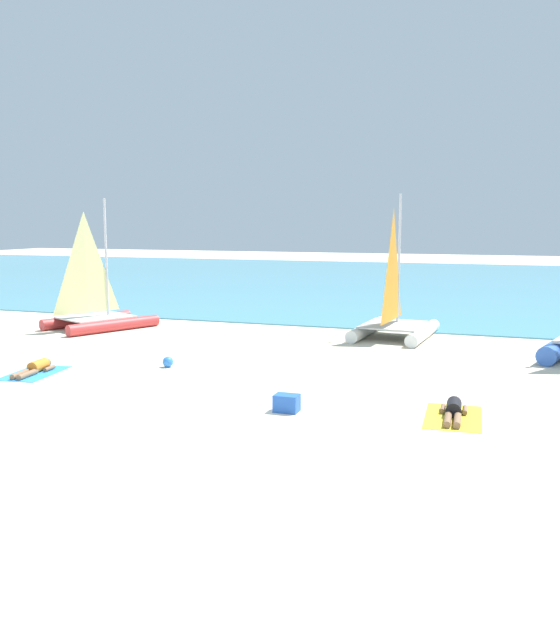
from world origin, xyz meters
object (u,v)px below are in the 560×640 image
Objects in this scene: sailboat_white at (394,317)px; sunbather_right at (454,410)px; towel_right at (453,417)px; towel_left at (34,373)px; sailboat_red at (97,310)px; cooler_box at (287,403)px; sunbather_left at (36,368)px; beach_ball at (168,362)px.

sailboat_white is 3.07× the size of sunbather_right.
sailboat_white is at bearing 107.12° from towel_right.
towel_left is 10.56m from towel_right.
cooler_box is at bearing -13.73° from sailboat_red.
cooler_box reaches higher than towel_left.
sunbather_right is (10.54, -0.41, 0.13)m from towel_left.
sailboat_red is at bearing 141.34° from cooler_box.
towel_right is at bearing -3.87° from sailboat_red.
sunbather_left is at bearing 170.23° from cooler_box.
sailboat_red is 12.85m from cooler_box.
towel_left is 1.21× the size of sunbather_right.
sunbather_right is 3.36m from cooler_box.
towel_left is at bearing 177.40° from towel_right.
sunbather_left is at bearing 97.39° from towel_left.
towel_left is at bearing -90.00° from sunbather_left.
sailboat_white is at bearing 86.99° from cooler_box.
sailboat_red is at bearing -166.96° from sailboat_white.
towel_left is 6.55× the size of beach_ball.
sailboat_red is 10.67m from sailboat_white.
towel_left is at bearing 170.73° from cooler_box.
towel_left is (2.75, -6.83, -0.69)m from sailboat_red.
beach_ball reaches higher than towel_left.
sailboat_white is 2.53× the size of towel_right.
sunbather_right is (2.76, -8.91, -0.58)m from sailboat_white.
sailboat_white is at bearing 39.88° from sunbather_left.
beach_ball is (2.88, 1.82, 0.14)m from towel_left.
sunbather_left is (2.74, -6.77, -0.57)m from sailboat_red.
towel_left is (-7.78, -8.50, -0.71)m from sailboat_white.
towel_left is at bearing 174.35° from sunbather_right.
sunbather_left is at bearing -128.68° from sailboat_white.
sunbather_right is 3.13× the size of cooler_box.
sailboat_white is at bearing 33.92° from sailboat_red.
cooler_box is (4.39, -3.00, 0.04)m from beach_ball.
towel_left is at bearing -43.12° from sailboat_red.
sunbather_left is at bearing 177.04° from towel_right.
sailboat_red is 2.48× the size of towel_right.
towel_left is at bearing -147.75° from beach_ball.
sunbather_right is at bearing -68.73° from sailboat_white.
sunbather_left is at bearing -148.78° from beach_ball.
sunbather_left is 3.14× the size of cooler_box.
sailboat_white is 11.50m from sunbather_left.
sunbather_right is 5.40× the size of beach_ball.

